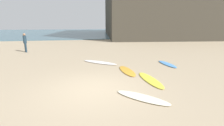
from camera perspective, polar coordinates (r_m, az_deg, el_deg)
ground_plane at (r=6.74m, az=-6.09°, el=-8.76°), size 120.00×120.00×0.00m
ocean_water at (r=46.00m, az=-9.95°, el=10.19°), size 120.00×40.00×0.08m
surfboard_0 at (r=7.85m, az=12.82°, el=-5.51°), size 0.64×2.33×0.07m
surfboard_1 at (r=6.01m, az=10.20°, el=-11.38°), size 1.77×1.79×0.08m
surfboard_2 at (r=9.07m, az=5.10°, el=-2.62°), size 0.69×2.11×0.07m
surfboard_4 at (r=10.95m, az=-4.19°, el=0.24°), size 2.29×2.06×0.08m
surfboard_5 at (r=11.04m, az=18.16°, el=-0.30°), size 0.58×1.94×0.08m
beachgoer_near at (r=16.63m, az=-27.33°, el=6.38°), size 0.38×0.38×1.65m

